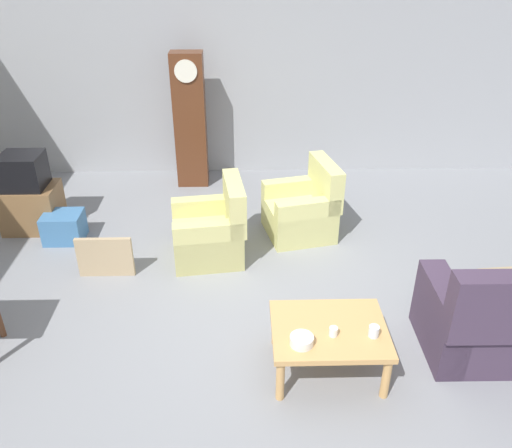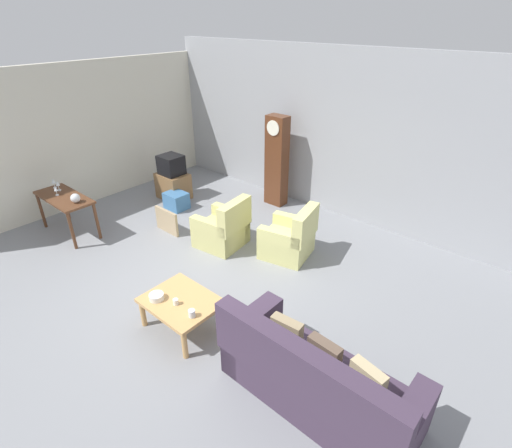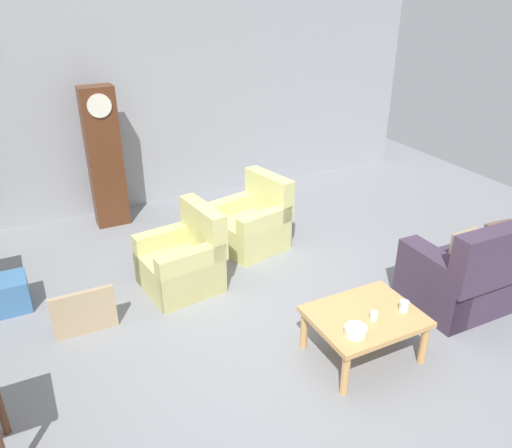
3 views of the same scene
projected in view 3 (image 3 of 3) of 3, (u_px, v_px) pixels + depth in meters
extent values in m
plane|color=gray|center=(280.00, 322.00, 5.07)|extent=(10.40, 10.40, 0.00)
cube|color=#9EA0A5|center=(162.00, 95.00, 7.25)|extent=(8.40, 0.16, 3.20)
cube|color=#423347|center=(494.00, 272.00, 5.51)|extent=(2.11, 0.86, 0.44)
cube|color=#423347|center=(432.00, 284.00, 5.09)|extent=(0.25, 0.84, 0.68)
cube|color=brown|center=(498.00, 238.00, 5.37)|extent=(0.37, 0.14, 0.36)
cube|color=#9E8966|center=(465.00, 248.00, 5.18)|extent=(0.37, 0.15, 0.36)
cube|color=#CCC67A|center=(180.00, 271.00, 5.57)|extent=(0.85, 0.85, 0.40)
cube|color=#CCC67A|center=(203.00, 227.00, 5.52)|extent=(0.28, 0.78, 0.52)
cube|color=#CCC67A|center=(168.00, 253.00, 5.75)|extent=(0.77, 0.26, 0.60)
cube|color=#CCC67A|center=(192.00, 276.00, 5.30)|extent=(0.77, 0.26, 0.60)
cube|color=#D7D583|center=(249.00, 233.00, 6.40)|extent=(0.91, 0.91, 0.40)
cube|color=#D7D583|center=(269.00, 194.00, 6.38)|extent=(0.34, 0.78, 0.52)
cube|color=#D7D583|center=(235.00, 218.00, 6.57)|extent=(0.78, 0.32, 0.60)
cube|color=#D7D583|center=(265.00, 234.00, 6.15)|extent=(0.78, 0.32, 0.60)
cube|color=tan|center=(365.00, 317.00, 4.46)|extent=(0.96, 0.76, 0.05)
cylinder|color=tan|center=(345.00, 374.00, 4.13)|extent=(0.07, 0.07, 0.40)
cylinder|color=tan|center=(424.00, 344.00, 4.47)|extent=(0.07, 0.07, 0.40)
cylinder|color=tan|center=(304.00, 330.00, 4.65)|extent=(0.07, 0.07, 0.40)
cylinder|color=tan|center=(377.00, 306.00, 4.99)|extent=(0.07, 0.07, 0.40)
cylinder|color=#56331E|center=(0.00, 445.00, 3.31)|extent=(0.06, 0.06, 0.71)
cube|color=#562D19|center=(105.00, 158.00, 6.71)|extent=(0.44, 0.28, 1.91)
cylinder|color=silver|center=(99.00, 106.00, 6.27)|extent=(0.30, 0.02, 0.30)
cube|color=tan|center=(84.00, 313.00, 4.83)|extent=(0.60, 0.05, 0.47)
cube|color=teal|center=(5.00, 295.00, 5.20)|extent=(0.46, 0.38, 0.35)
cylinder|color=white|center=(374.00, 316.00, 4.36)|extent=(0.07, 0.07, 0.08)
cylinder|color=silver|center=(404.00, 306.00, 4.48)|extent=(0.09, 0.09, 0.10)
cylinder|color=white|center=(356.00, 331.00, 4.18)|extent=(0.19, 0.19, 0.08)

